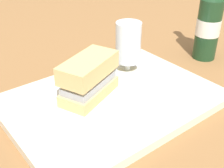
# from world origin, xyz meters

# --- Properties ---
(ground_plane) EXTENTS (3.00, 3.00, 0.00)m
(ground_plane) POSITION_xyz_m (0.00, 0.00, 0.00)
(ground_plane) COLOR olive
(tray) EXTENTS (0.44, 0.32, 0.02)m
(tray) POSITION_xyz_m (0.00, 0.00, 0.01)
(tray) COLOR beige
(tray) RESTS_ON ground_plane
(placemat) EXTENTS (0.38, 0.27, 0.00)m
(placemat) POSITION_xyz_m (0.00, 0.00, 0.02)
(placemat) COLOR silver
(placemat) RESTS_ON tray
(plate) EXTENTS (0.19, 0.19, 0.01)m
(plate) POSITION_xyz_m (-0.05, 0.01, 0.03)
(plate) COLOR silver
(plate) RESTS_ON placemat
(sandwich) EXTENTS (0.14, 0.11, 0.08)m
(sandwich) POSITION_xyz_m (-0.05, 0.01, 0.08)
(sandwich) COLOR tan
(sandwich) RESTS_ON plate
(beer_glass) EXTENTS (0.06, 0.06, 0.12)m
(beer_glass) POSITION_xyz_m (0.10, 0.06, 0.09)
(beer_glass) COLOR silver
(beer_glass) RESTS_ON placemat
(napkin_folded) EXTENTS (0.09, 0.07, 0.01)m
(napkin_folded) POSITION_xyz_m (0.12, -0.07, 0.02)
(napkin_folded) COLOR white
(napkin_folded) RESTS_ON placemat
(beer_bottle) EXTENTS (0.07, 0.07, 0.27)m
(beer_bottle) POSITION_xyz_m (0.35, 0.03, 0.10)
(beer_bottle) COLOR #19381E
(beer_bottle) RESTS_ON ground_plane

